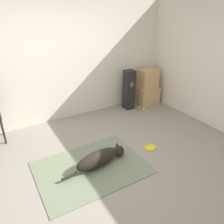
{
  "coord_description": "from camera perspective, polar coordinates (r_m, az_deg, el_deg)",
  "views": [
    {
      "loc": [
        -1.37,
        -2.4,
        2.28
      ],
      "look_at": [
        0.61,
        0.94,
        0.45
      ],
      "focal_mm": 35.0,
      "sensor_mm": 36.0,
      "label": 1
    }
  ],
  "objects": [
    {
      "name": "tennis_ball_near_speaker",
      "position": [
        5.58,
        7.21,
        1.28
      ],
      "size": [
        0.07,
        0.07,
        0.07
      ],
      "color": "#C6E033",
      "rests_on": "ground_plane"
    },
    {
      "name": "area_rug",
      "position": [
        3.59,
        -5.43,
        -14.18
      ],
      "size": [
        1.69,
        1.25,
        0.01
      ],
      "color": "slate",
      "rests_on": "ground_plane"
    },
    {
      "name": "floor_speaker",
      "position": [
        5.41,
        4.45,
        5.81
      ],
      "size": [
        0.23,
        0.23,
        0.98
      ],
      "color": "black",
      "rests_on": "ground_plane"
    },
    {
      "name": "cardboard_box_upper",
      "position": [
        5.71,
        9.42,
        8.71
      ],
      "size": [
        0.48,
        0.33,
        0.46
      ],
      "color": "tan",
      "rests_on": "cardboard_box_lower"
    },
    {
      "name": "wall_back",
      "position": [
        4.81,
        -13.74,
        12.47
      ],
      "size": [
        8.0,
        0.06,
        2.55
      ],
      "color": "silver",
      "rests_on": "ground_plane"
    },
    {
      "name": "dog",
      "position": [
        3.54,
        -3.07,
        -11.91
      ],
      "size": [
        1.14,
        0.32,
        0.27
      ],
      "color": "black",
      "rests_on": "area_rug"
    },
    {
      "name": "ground_plane",
      "position": [
        3.58,
        -0.74,
        -14.31
      ],
      "size": [
        12.0,
        12.0,
        0.0
      ],
      "primitive_type": "plane",
      "color": "gray"
    },
    {
      "name": "cardboard_box_lower",
      "position": [
        5.84,
        9.17,
        4.32
      ],
      "size": [
        0.56,
        0.39,
        0.46
      ],
      "color": "tan",
      "rests_on": "ground_plane"
    },
    {
      "name": "tennis_ball_by_boxes",
      "position": [
        5.48,
        8.33,
        0.74
      ],
      "size": [
        0.07,
        0.07,
        0.07
      ],
      "color": "#C6E033",
      "rests_on": "ground_plane"
    },
    {
      "name": "frisbee",
      "position": [
        4.06,
        9.92,
        -9.1
      ],
      "size": [
        0.21,
        0.21,
        0.03
      ],
      "color": "yellow",
      "rests_on": "ground_plane"
    }
  ]
}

